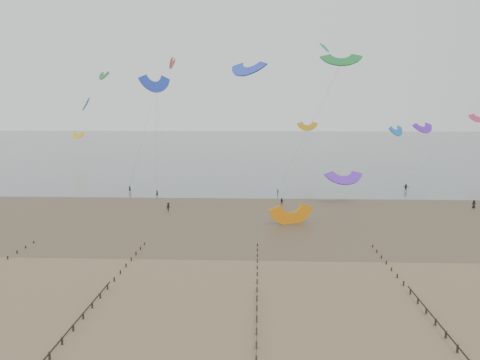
% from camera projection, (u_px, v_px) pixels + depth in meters
% --- Properties ---
extents(ground, '(500.00, 500.00, 0.00)m').
position_uv_depth(ground, '(227.00, 272.00, 62.06)').
color(ground, brown).
rests_on(ground, ground).
extents(sea_and_shore, '(500.00, 665.00, 0.03)m').
position_uv_depth(sea_and_shore, '(219.00, 213.00, 96.17)').
color(sea_and_shore, '#475654').
rests_on(sea_and_shore, ground).
extents(groynes, '(72.16, 50.16, 1.00)m').
position_uv_depth(groynes, '(257.00, 341.00, 43.03)').
color(groynes, black).
rests_on(groynes, ground).
extents(kitesurfer_lead, '(0.65, 0.49, 1.62)m').
position_uv_depth(kitesurfer_lead, '(157.00, 193.00, 113.83)').
color(kitesurfer_lead, black).
rests_on(kitesurfer_lead, ground).
extents(kitesurfers, '(120.33, 27.32, 1.85)m').
position_uv_depth(kitesurfers, '(350.00, 197.00, 108.69)').
color(kitesurfers, black).
rests_on(kitesurfers, ground).
extents(grounded_kite, '(8.97, 8.03, 4.07)m').
position_uv_depth(grounded_kite, '(291.00, 224.00, 87.64)').
color(grounded_kite, orange).
rests_on(grounded_kite, ground).
extents(kites_airborne, '(237.57, 116.69, 39.83)m').
position_uv_depth(kites_airborne, '(233.00, 107.00, 148.89)').
color(kites_airborne, '#197C31').
rests_on(kites_airborne, ground).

